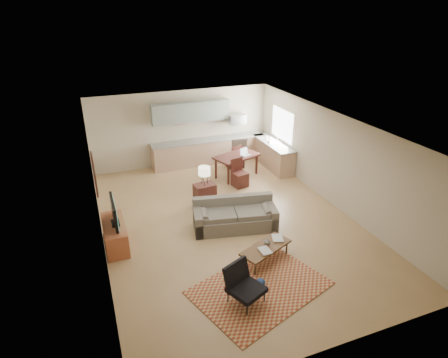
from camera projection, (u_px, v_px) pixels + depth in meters
name	position (u px, v px, depth m)	size (l,w,h in m)	color
room	(228.00, 177.00, 9.64)	(9.00, 9.00, 9.00)	#A27E51
kitchen_counter_back	(209.00, 151.00, 13.84)	(4.26, 0.64, 0.92)	#A48063
kitchen_counter_right	(273.00, 155.00, 13.50)	(0.64, 2.26, 0.92)	#A48063
kitchen_range	(236.00, 147.00, 14.20)	(0.62, 0.62, 0.90)	#A5A8AD
kitchen_microwave	(237.00, 119.00, 13.76)	(0.62, 0.40, 0.35)	#A5A8AD
upper_cabinets	(191.00, 112.00, 13.14)	(2.80, 0.34, 0.70)	gray
window_right	(282.00, 125.00, 13.14)	(0.02, 1.40, 1.05)	white
wall_art_left	(95.00, 174.00, 9.27)	(0.06, 0.42, 1.10)	olive
triptych	(179.00, 118.00, 13.22)	(1.70, 0.04, 0.50)	#FEF1CA
rug	(260.00, 288.00, 7.80)	(2.66, 1.84, 0.02)	#953921
sofa	(235.00, 215.00, 9.77)	(2.24, 0.98, 0.78)	#625B4F
coffee_table	(265.00, 253.00, 8.57)	(1.28, 0.51, 0.39)	#452A12
book_a	(260.00, 252.00, 8.29)	(0.24, 0.32, 0.03)	maroon
book_b	(272.00, 238.00, 8.78)	(0.34, 0.40, 0.03)	navy
vase	(267.00, 241.00, 8.55)	(0.15, 0.15, 0.16)	black
armchair	(247.00, 286.00, 7.26)	(0.71, 0.71, 0.81)	black
tv_credenza	(115.00, 235.00, 9.07)	(0.51, 1.34, 0.62)	#98492B
tv	(114.00, 212.00, 8.83)	(0.10, 1.03, 0.62)	black
console_table	(205.00, 195.00, 10.86)	(0.60, 0.40, 0.70)	#381814
table_lamp	(204.00, 176.00, 10.60)	(0.34, 0.34, 0.56)	beige
dining_table	(236.00, 166.00, 12.77)	(1.50, 0.86, 0.76)	#381814
dining_chair_near	(240.00, 173.00, 12.02)	(0.44, 0.46, 0.92)	#381814
dining_chair_far	(233.00, 156.00, 13.46)	(0.41, 0.43, 0.85)	#381814
laptop	(246.00, 152.00, 12.57)	(0.32, 0.24, 0.24)	#A5A8AD
soap_bottle	(267.00, 137.00, 13.53)	(0.10, 0.10, 0.19)	#FEF1CA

